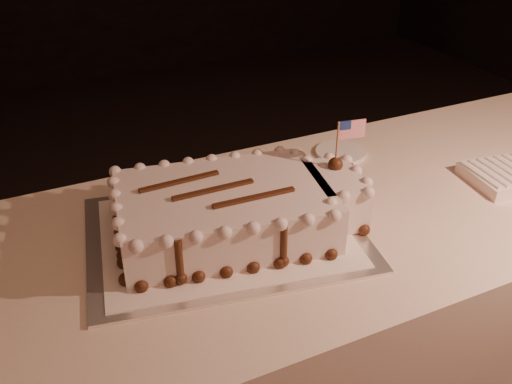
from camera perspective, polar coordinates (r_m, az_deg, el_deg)
name	(u,v)px	position (r m, az deg, el deg)	size (l,w,h in m)	color
banquet_table	(294,331)	(1.63, 3.85, -13.66)	(2.40, 0.80, 0.75)	beige
cake_board	(225,233)	(1.33, -3.13, -4.16)	(0.63, 0.47, 0.01)	white
doily	(225,232)	(1.33, -3.13, -3.98)	(0.56, 0.42, 0.00)	white
sheet_cake	(238,209)	(1.30, -1.78, -1.70)	(0.61, 0.41, 0.23)	silver
side_plate	(341,152)	(1.70, 8.46, 3.94)	(0.15, 0.15, 0.01)	white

